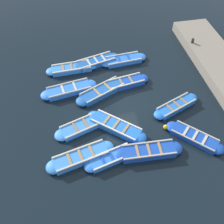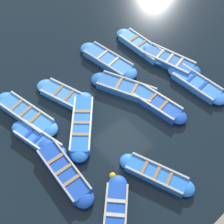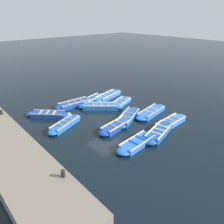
{
  "view_description": "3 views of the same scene",
  "coord_description": "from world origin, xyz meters",
  "px_view_note": "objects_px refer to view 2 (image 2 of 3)",
  "views": [
    {
      "loc": [
        2.99,
        11.14,
        12.47
      ],
      "look_at": [
        0.92,
        0.83,
        0.37
      ],
      "focal_mm": 42.0,
      "sensor_mm": 36.0,
      "label": 1
    },
    {
      "loc": [
        -6.12,
        6.01,
        12.65
      ],
      "look_at": [
        0.5,
        0.29,
        0.23
      ],
      "focal_mm": 50.0,
      "sensor_mm": 36.0,
      "label": 2
    },
    {
      "loc": [
        -10.09,
        -12.13,
        7.75
      ],
      "look_at": [
        0.44,
        -0.19,
        0.49
      ],
      "focal_mm": 35.0,
      "sensor_mm": 36.0,
      "label": 3
    }
  ],
  "objects_px": {
    "boat_end_of_row": "(115,216)",
    "buoy_orange_near": "(113,176)",
    "boat_near_quay": "(157,104)",
    "boat_far_corner": "(156,174)",
    "boat_broadside": "(82,125)",
    "boat_inner_gap": "(38,140)",
    "boat_tucked": "(141,46)",
    "boat_outer_left": "(108,60)",
    "boat_drifting": "(197,84)",
    "boat_mid_row": "(169,60)",
    "boat_outer_right": "(64,95)",
    "boat_stern_in": "(26,114)",
    "boat_alongside": "(126,88)",
    "boat_bow_out": "(64,171)"
  },
  "relations": [
    {
      "from": "boat_bow_out",
      "to": "boat_stern_in",
      "type": "distance_m",
      "value": 3.7
    },
    {
      "from": "boat_mid_row",
      "to": "boat_near_quay",
      "type": "distance_m",
      "value": 3.11
    },
    {
      "from": "boat_bow_out",
      "to": "boat_near_quay",
      "type": "distance_m",
      "value": 5.66
    },
    {
      "from": "boat_far_corner",
      "to": "boat_alongside",
      "type": "height_order",
      "value": "boat_alongside"
    },
    {
      "from": "boat_inner_gap",
      "to": "boat_outer_left",
      "type": "relative_size",
      "value": 0.82
    },
    {
      "from": "boat_tucked",
      "to": "boat_end_of_row",
      "type": "xyz_separation_m",
      "value": [
        -6.33,
        7.52,
        -0.01
      ]
    },
    {
      "from": "boat_inner_gap",
      "to": "boat_end_of_row",
      "type": "distance_m",
      "value": 4.97
    },
    {
      "from": "boat_inner_gap",
      "to": "buoy_orange_near",
      "type": "bearing_deg",
      "value": -158.08
    },
    {
      "from": "boat_alongside",
      "to": "boat_bow_out",
      "type": "height_order",
      "value": "boat_bow_out"
    },
    {
      "from": "boat_end_of_row",
      "to": "buoy_orange_near",
      "type": "distance_m",
      "value": 1.73
    },
    {
      "from": "boat_inner_gap",
      "to": "boat_outer_left",
      "type": "distance_m",
      "value": 6.0
    },
    {
      "from": "boat_inner_gap",
      "to": "boat_outer_right",
      "type": "xyz_separation_m",
      "value": [
        1.38,
        -2.44,
        -0.01
      ]
    },
    {
      "from": "boat_far_corner",
      "to": "boat_broadside",
      "type": "bearing_deg",
      "value": 12.0
    },
    {
      "from": "boat_tucked",
      "to": "boat_near_quay",
      "type": "xyz_separation_m",
      "value": [
        -3.52,
        2.28,
        0.01
      ]
    },
    {
      "from": "boat_stern_in",
      "to": "boat_near_quay",
      "type": "height_order",
      "value": "same"
    },
    {
      "from": "boat_stern_in",
      "to": "boat_mid_row",
      "type": "bearing_deg",
      "value": -104.87
    },
    {
      "from": "boat_stern_in",
      "to": "boat_alongside",
      "type": "bearing_deg",
      "value": -112.98
    },
    {
      "from": "boat_drifting",
      "to": "boat_far_corner",
      "type": "bearing_deg",
      "value": 112.83
    },
    {
      "from": "boat_tucked",
      "to": "boat_near_quay",
      "type": "bearing_deg",
      "value": 147.11
    },
    {
      "from": "boat_far_corner",
      "to": "boat_broadside",
      "type": "height_order",
      "value": "boat_broadside"
    },
    {
      "from": "boat_outer_right",
      "to": "boat_inner_gap",
      "type": "bearing_deg",
      "value": 119.46
    },
    {
      "from": "boat_inner_gap",
      "to": "boat_stern_in",
      "type": "bearing_deg",
      "value": -12.96
    },
    {
      "from": "boat_end_of_row",
      "to": "boat_drifting",
      "type": "distance_m",
      "value": 8.12
    },
    {
      "from": "boat_stern_in",
      "to": "boat_near_quay",
      "type": "bearing_deg",
      "value": -125.48
    },
    {
      "from": "boat_alongside",
      "to": "boat_end_of_row",
      "type": "xyz_separation_m",
      "value": [
        -4.55,
        4.74,
        -0.02
      ]
    },
    {
      "from": "boat_outer_right",
      "to": "boat_drifting",
      "type": "distance_m",
      "value": 6.93
    },
    {
      "from": "buoy_orange_near",
      "to": "boat_alongside",
      "type": "bearing_deg",
      "value": -49.38
    },
    {
      "from": "boat_outer_right",
      "to": "boat_outer_left",
      "type": "xyz_separation_m",
      "value": [
        0.38,
        -3.29,
        0.03
      ]
    },
    {
      "from": "boat_inner_gap",
      "to": "boat_stern_in",
      "type": "height_order",
      "value": "boat_stern_in"
    },
    {
      "from": "boat_end_of_row",
      "to": "boat_stern_in",
      "type": "bearing_deg",
      "value": 0.2
    },
    {
      "from": "boat_mid_row",
      "to": "boat_outer_left",
      "type": "xyz_separation_m",
      "value": [
        2.25,
        2.54,
        -0.02
      ]
    },
    {
      "from": "boat_stern_in",
      "to": "boat_drifting",
      "type": "bearing_deg",
      "value": -118.21
    },
    {
      "from": "boat_end_of_row",
      "to": "boat_near_quay",
      "type": "bearing_deg",
      "value": -61.8
    },
    {
      "from": "boat_outer_right",
      "to": "boat_stern_in",
      "type": "relative_size",
      "value": 0.85
    },
    {
      "from": "boat_end_of_row",
      "to": "boat_near_quay",
      "type": "relative_size",
      "value": 0.89
    },
    {
      "from": "boat_end_of_row",
      "to": "buoy_orange_near",
      "type": "xyz_separation_m",
      "value": [
        1.37,
        -1.05,
        -0.02
      ]
    },
    {
      "from": "boat_inner_gap",
      "to": "boat_alongside",
      "type": "height_order",
      "value": "boat_alongside"
    },
    {
      "from": "boat_mid_row",
      "to": "boat_outer_left",
      "type": "height_order",
      "value": "boat_mid_row"
    },
    {
      "from": "boat_alongside",
      "to": "buoy_orange_near",
      "type": "bearing_deg",
      "value": 130.62
    },
    {
      "from": "boat_bow_out",
      "to": "boat_broadside",
      "type": "height_order",
      "value": "boat_bow_out"
    },
    {
      "from": "boat_mid_row",
      "to": "boat_end_of_row",
      "type": "bearing_deg",
      "value": 119.56
    },
    {
      "from": "boat_far_corner",
      "to": "boat_inner_gap",
      "type": "xyz_separation_m",
      "value": [
        4.77,
        2.89,
        -0.02
      ]
    },
    {
      "from": "boat_far_corner",
      "to": "boat_bow_out",
      "type": "relative_size",
      "value": 0.89
    },
    {
      "from": "boat_drifting",
      "to": "boat_outer_left",
      "type": "relative_size",
      "value": 0.92
    },
    {
      "from": "boat_outer_left",
      "to": "boat_drifting",
      "type": "bearing_deg",
      "value": -150.74
    },
    {
      "from": "boat_tucked",
      "to": "boat_end_of_row",
      "type": "relative_size",
      "value": 1.22
    },
    {
      "from": "boat_drifting",
      "to": "boat_outer_left",
      "type": "distance_m",
      "value": 4.95
    },
    {
      "from": "boat_mid_row",
      "to": "boat_alongside",
      "type": "distance_m",
      "value": 3.14
    },
    {
      "from": "boat_end_of_row",
      "to": "boat_broadside",
      "type": "distance_m",
      "value": 4.57
    },
    {
      "from": "boat_far_corner",
      "to": "boat_stern_in",
      "type": "distance_m",
      "value": 6.86
    }
  ]
}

